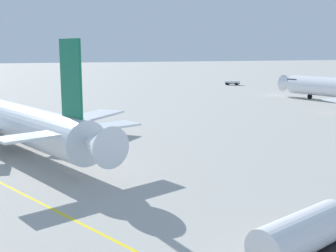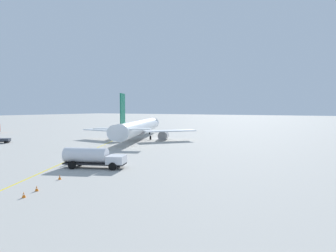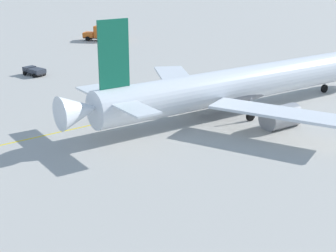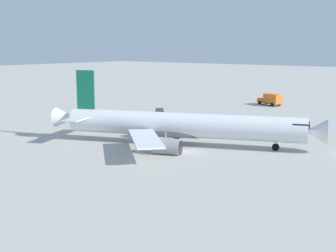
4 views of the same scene
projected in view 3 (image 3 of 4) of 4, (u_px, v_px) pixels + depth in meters
ground_plane at (280, 118)px, 56.70m from camera, size 600.00×600.00×0.00m
airliner_main at (240, 86)px, 57.99m from camera, size 42.56×29.19×11.89m
catering_truck_truck at (103, 33)px, 107.20m from camera, size 7.85×5.15×3.10m
baggage_truck_truck at (34, 71)px, 76.38m from camera, size 3.60×3.90×1.22m
taxiway_centreline at (190, 103)px, 62.37m from camera, size 128.88×61.59×0.01m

